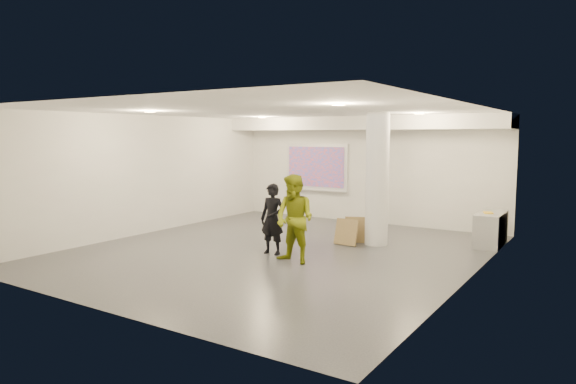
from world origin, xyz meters
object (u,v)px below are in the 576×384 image
Objects in this scene: projection_screen at (316,167)px; credenza at (491,229)px; man at (295,219)px; column at (377,179)px; woman at (272,219)px.

credenza is (5.32, -1.35, -1.15)m from projection_screen.
projection_screen is 5.72m from man.
column is 2.81m from credenza.
credenza is 4.77m from man.
man is (2.45, -5.12, -0.66)m from projection_screen.
man is at bearing -30.54° from woman.
credenza is 0.74× the size of man.
column is 1.73× the size of man.
woman is at bearing -138.68° from credenza.
column is at bearing -150.75° from credenza.
woman reaches higher than credenza.
column reaches higher than credenza.
projection_screen reaches higher than credenza.
column reaches higher than man.
column is 2.02× the size of woman.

